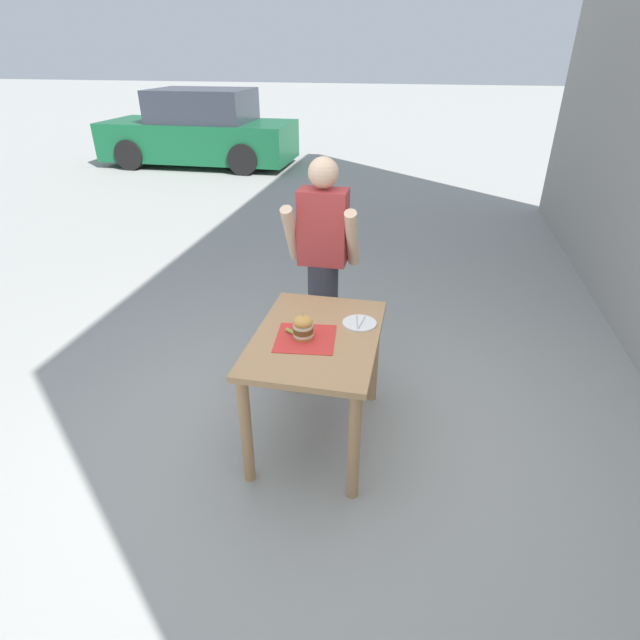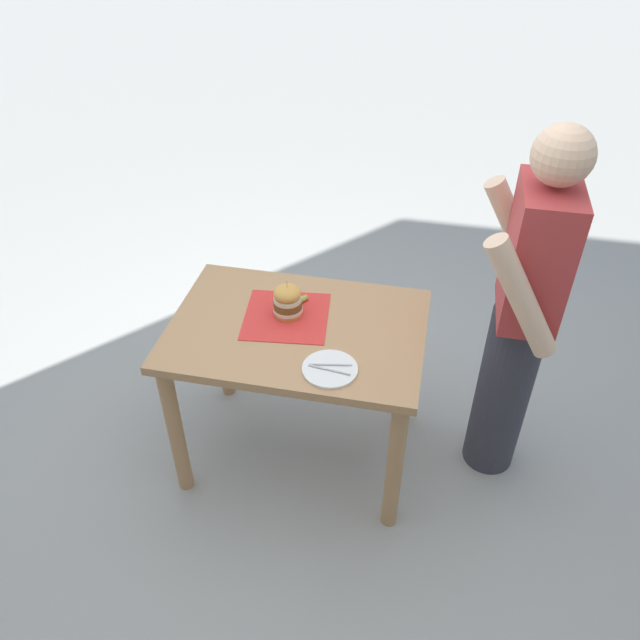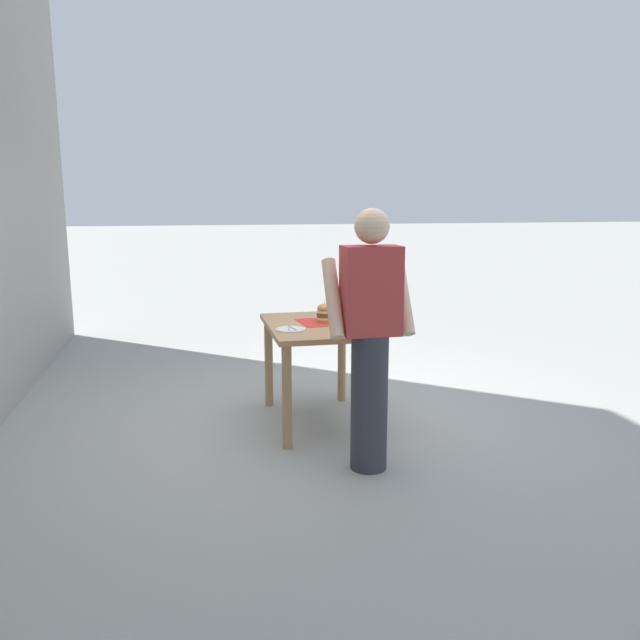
# 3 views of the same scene
# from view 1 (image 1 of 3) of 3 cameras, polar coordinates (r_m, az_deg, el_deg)

# --- Properties ---
(ground_plane) EXTENTS (80.00, 80.00, 0.00)m
(ground_plane) POSITION_cam_1_polar(r_m,az_deg,el_deg) (3.55, -0.34, -12.83)
(ground_plane) COLOR #9E9E99
(patio_table) EXTENTS (0.76, 1.09, 0.79)m
(patio_table) POSITION_cam_1_polar(r_m,az_deg,el_deg) (3.16, -0.38, -3.93)
(patio_table) COLOR tan
(patio_table) RESTS_ON ground
(serving_paper) EXTENTS (0.40, 0.40, 0.00)m
(serving_paper) POSITION_cam_1_polar(r_m,az_deg,el_deg) (3.04, -1.67, -2.11)
(serving_paper) COLOR red
(serving_paper) RESTS_ON patio_table
(sandwich) EXTENTS (0.13, 0.13, 0.18)m
(sandwich) POSITION_cam_1_polar(r_m,az_deg,el_deg) (3.01, -1.95, -0.84)
(sandwich) COLOR gold
(sandwich) RESTS_ON serving_paper
(pickle_spear) EXTENTS (0.10, 0.07, 0.02)m
(pickle_spear) POSITION_cam_1_polar(r_m,az_deg,el_deg) (3.08, -3.22, -1.40)
(pickle_spear) COLOR #8EA83D
(pickle_spear) RESTS_ON serving_paper
(side_plate_with_forks) EXTENTS (0.22, 0.22, 0.02)m
(side_plate_with_forks) POSITION_cam_1_polar(r_m,az_deg,el_deg) (3.21, 4.53, -0.36)
(side_plate_with_forks) COLOR white
(side_plate_with_forks) RESTS_ON patio_table
(diner_across_table) EXTENTS (0.55, 0.35, 1.69)m
(diner_across_table) POSITION_cam_1_polar(r_m,az_deg,el_deg) (3.88, 0.34, 6.39)
(diner_across_table) COLOR #33333D
(diner_across_table) RESTS_ON ground
(parked_car_near_curb) EXTENTS (4.21, 1.86, 1.60)m
(parked_car_near_curb) POSITION_cam_1_polar(r_m,az_deg,el_deg) (12.22, -13.51, 20.19)
(parked_car_near_curb) COLOR #145933
(parked_car_near_curb) RESTS_ON ground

